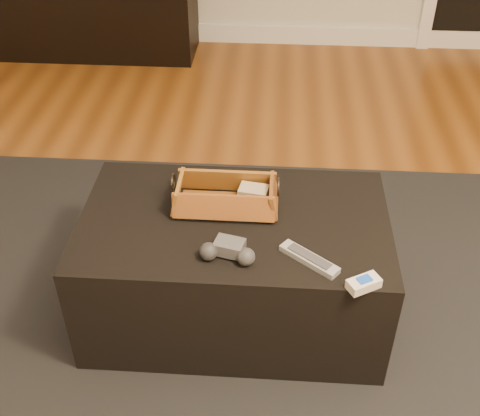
# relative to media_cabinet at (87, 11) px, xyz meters

# --- Properties ---
(floor) EXTENTS (5.00, 5.50, 0.01)m
(floor) POSITION_rel_media_cabinet_xyz_m (1.38, -2.51, -0.28)
(floor) COLOR brown
(floor) RESTS_ON ground
(baseboard) EXTENTS (5.00, 0.04, 0.12)m
(baseboard) POSITION_rel_media_cabinet_xyz_m (1.38, 0.22, -0.21)
(baseboard) COLOR white
(baseboard) RESTS_ON floor
(media_cabinet) EXTENTS (1.40, 0.45, 0.55)m
(media_cabinet) POSITION_rel_media_cabinet_xyz_m (0.00, 0.00, 0.00)
(media_cabinet) COLOR black
(media_cabinet) RESTS_ON floor
(area_rug) EXTENTS (2.60, 2.00, 0.01)m
(area_rug) POSITION_rel_media_cabinet_xyz_m (1.14, -2.35, -0.27)
(area_rug) COLOR black
(area_rug) RESTS_ON floor
(ottoman) EXTENTS (1.00, 0.60, 0.42)m
(ottoman) POSITION_rel_media_cabinet_xyz_m (1.14, -2.30, -0.05)
(ottoman) COLOR black
(ottoman) RESTS_ON area_rug
(tv_remote) EXTENTS (0.18, 0.06, 0.02)m
(tv_remote) POSITION_rel_media_cabinet_xyz_m (1.09, -2.25, 0.18)
(tv_remote) COLOR black
(tv_remote) RESTS_ON wicker_basket
(cloth_bundle) EXTENTS (0.10, 0.08, 0.05)m
(cloth_bundle) POSITION_rel_media_cabinet_xyz_m (1.20, -2.22, 0.20)
(cloth_bundle) COLOR tan
(cloth_bundle) RESTS_ON wicker_basket
(wicker_basket) EXTENTS (0.35, 0.18, 0.12)m
(wicker_basket) POSITION_rel_media_cabinet_xyz_m (1.11, -2.24, 0.20)
(wicker_basket) COLOR brown
(wicker_basket) RESTS_ON ottoman
(game_controller) EXTENTS (0.17, 0.11, 0.06)m
(game_controller) POSITION_rel_media_cabinet_xyz_m (1.13, -2.49, 0.18)
(game_controller) COLOR #454549
(game_controller) RESTS_ON ottoman
(silver_remote) EXTENTS (0.18, 0.15, 0.02)m
(silver_remote) POSITION_rel_media_cabinet_xyz_m (1.37, -2.49, 0.17)
(silver_remote) COLOR #A4A7AC
(silver_remote) RESTS_ON ottoman
(cream_gadget) EXTENTS (0.10, 0.09, 0.03)m
(cream_gadget) POSITION_rel_media_cabinet_xyz_m (1.52, -2.59, 0.17)
(cream_gadget) COLOR silver
(cream_gadget) RESTS_ON ottoman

